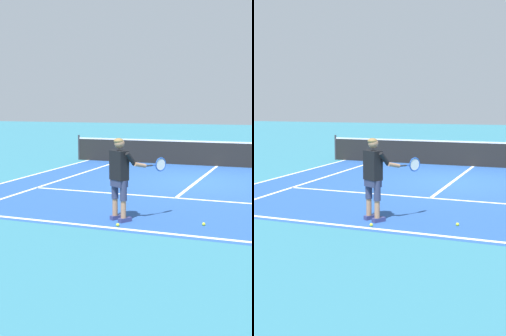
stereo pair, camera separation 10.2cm
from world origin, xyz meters
The scene contains 12 objects.
ground_plane centered at (0.00, 0.00, 0.00)m, with size 80.00×80.00×0.00m, color teal.
court_inner_surface centered at (0.00, -1.15, 0.00)m, with size 10.98×9.99×0.00m, color #234C93.
line_baseline centered at (0.00, -5.95, 0.00)m, with size 10.98×0.10×0.01m, color white.
line_service centered at (0.00, -2.76, 0.00)m, with size 8.23×0.10×0.01m, color white.
line_centre_service centered at (0.00, 0.44, 0.00)m, with size 0.10×6.40×0.01m, color white.
line_singles_left centered at (-4.12, -1.15, 0.00)m, with size 0.10×9.59×0.01m, color white.
line_doubles_left centered at (-5.49, -1.15, 0.00)m, with size 0.10×9.59×0.01m, color white.
tennis_net centered at (0.00, 3.64, 0.50)m, with size 11.96×0.08×1.07m.
tennis_player centered at (-0.50, -5.37, 0.99)m, with size 1.05×0.90×1.71m.
tennis_ball_near_feet centered at (1.18, -5.15, 0.03)m, with size 0.07×0.07×0.07m, color #CCE02D.
tennis_ball_by_baseline centered at (-0.83, -4.91, 0.03)m, with size 0.07×0.07×0.07m, color #CCE02D.
tennis_ball_mid_court centered at (-0.39, -5.80, 0.03)m, with size 0.07×0.07×0.07m, color #CCE02D.
Camera 1 is at (2.80, -13.84, 2.39)m, focal length 48.36 mm.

